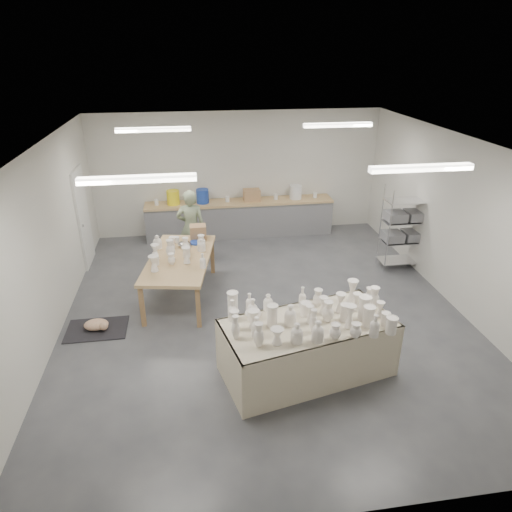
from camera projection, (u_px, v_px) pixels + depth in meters
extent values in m
plane|color=#424449|center=(264.00, 311.00, 8.26)|extent=(8.00, 8.00, 0.00)
cube|color=white|center=(265.00, 145.00, 6.99)|extent=(7.00, 8.00, 0.02)
cube|color=silver|center=(238.00, 174.00, 11.21)|extent=(7.00, 0.02, 3.00)
cube|color=silver|center=(339.00, 405.00, 4.04)|extent=(7.00, 0.02, 3.00)
cube|color=silver|center=(45.00, 247.00, 7.15)|extent=(0.02, 8.00, 3.00)
cube|color=silver|center=(459.00, 224.00, 8.09)|extent=(0.02, 8.00, 3.00)
cube|color=white|center=(83.00, 218.00, 9.68)|extent=(0.05, 0.90, 2.10)
cube|color=white|center=(138.00, 179.00, 5.43)|extent=(1.40, 0.12, 0.08)
cube|color=white|center=(421.00, 168.00, 5.91)|extent=(1.40, 0.12, 0.08)
cube|color=white|center=(153.00, 129.00, 8.57)|extent=(1.40, 0.12, 0.08)
cube|color=white|center=(338.00, 125.00, 9.05)|extent=(1.40, 0.12, 0.08)
cube|color=tan|center=(240.00, 202.00, 11.19)|extent=(4.60, 0.60, 0.06)
cube|color=slate|center=(240.00, 220.00, 11.38)|extent=(4.60, 0.55, 0.84)
cylinder|color=yellow|center=(173.00, 197.00, 10.89)|extent=(0.30, 0.30, 0.34)
cylinder|color=#1F3FA7|center=(203.00, 196.00, 10.98)|extent=(0.30, 0.30, 0.34)
cylinder|color=white|center=(296.00, 192.00, 11.29)|extent=(0.30, 0.30, 0.34)
cube|color=#A77A51|center=(252.00, 195.00, 11.16)|extent=(0.40, 0.30, 0.28)
cylinder|color=white|center=(157.00, 202.00, 10.88)|extent=(0.10, 0.10, 0.14)
cylinder|color=white|center=(227.00, 199.00, 11.11)|extent=(0.10, 0.10, 0.14)
cylinder|color=white|center=(276.00, 197.00, 11.27)|extent=(0.10, 0.10, 0.14)
cylinder|color=white|center=(315.00, 195.00, 11.40)|extent=(0.10, 0.10, 0.14)
cylinder|color=silver|center=(389.00, 233.00, 9.31)|extent=(0.02, 0.02, 1.80)
cylinder|color=silver|center=(427.00, 230.00, 9.42)|extent=(0.02, 0.02, 1.80)
cylinder|color=silver|center=(380.00, 225.00, 9.70)|extent=(0.02, 0.02, 1.80)
cylinder|color=silver|center=(418.00, 223.00, 9.82)|extent=(0.02, 0.02, 1.80)
cube|color=silver|center=(399.00, 260.00, 9.88)|extent=(0.88, 0.48, 0.02)
cube|color=silver|center=(402.00, 241.00, 9.69)|extent=(0.88, 0.48, 0.02)
cube|color=silver|center=(405.00, 221.00, 9.50)|extent=(0.88, 0.48, 0.02)
cube|color=silver|center=(408.00, 200.00, 9.31)|extent=(0.88, 0.48, 0.02)
cube|color=slate|center=(393.00, 236.00, 9.61)|extent=(0.38, 0.42, 0.18)
cube|color=slate|center=(412.00, 235.00, 9.67)|extent=(0.38, 0.42, 0.18)
cube|color=slate|center=(395.00, 216.00, 9.42)|extent=(0.38, 0.42, 0.18)
cube|color=slate|center=(415.00, 215.00, 9.48)|extent=(0.38, 0.42, 0.18)
cube|color=olive|center=(307.00, 350.00, 6.60)|extent=(2.31, 1.43, 0.75)
cube|color=beige|center=(309.00, 324.00, 6.40)|extent=(2.61, 1.65, 0.03)
cube|color=beige|center=(318.00, 372.00, 6.08)|extent=(2.36, 0.56, 0.85)
cube|color=beige|center=(298.00, 326.00, 7.07)|extent=(2.36, 0.56, 0.85)
cube|color=tan|center=(179.00, 259.00, 8.43)|extent=(1.46, 2.34, 0.06)
cube|color=olive|center=(152.00, 309.00, 7.62)|extent=(0.08, 0.08, 0.76)
cube|color=olive|center=(209.00, 304.00, 7.75)|extent=(0.08, 0.08, 0.76)
cube|color=olive|center=(158.00, 257.00, 9.45)|extent=(0.08, 0.08, 0.76)
cube|color=olive|center=(204.00, 255.00, 9.58)|extent=(0.08, 0.08, 0.76)
ellipsoid|color=silver|center=(184.00, 244.00, 8.86)|extent=(0.26, 0.26, 0.12)
cylinder|color=#1F3FA7|center=(196.00, 242.00, 9.02)|extent=(0.26, 0.26, 0.03)
cylinder|color=white|center=(177.00, 240.00, 9.03)|extent=(0.11, 0.11, 0.12)
cube|color=#A77A51|center=(198.00, 232.00, 9.19)|extent=(0.32, 0.26, 0.28)
cube|color=black|center=(97.00, 329.00, 7.73)|extent=(1.00, 0.70, 0.02)
ellipsoid|color=white|center=(96.00, 324.00, 7.69)|extent=(0.48, 0.41, 0.17)
sphere|color=white|center=(104.00, 326.00, 7.62)|extent=(0.15, 0.15, 0.15)
imported|color=gray|center=(191.00, 227.00, 9.76)|extent=(0.65, 0.47, 1.66)
cylinder|color=red|center=(192.00, 245.00, 10.23)|extent=(0.42, 0.42, 0.04)
cylinder|color=silver|center=(199.00, 252.00, 10.28)|extent=(0.02, 0.02, 0.29)
cylinder|color=silver|center=(191.00, 249.00, 10.41)|extent=(0.02, 0.02, 0.29)
cylinder|color=silver|center=(188.00, 254.00, 10.19)|extent=(0.02, 0.02, 0.29)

